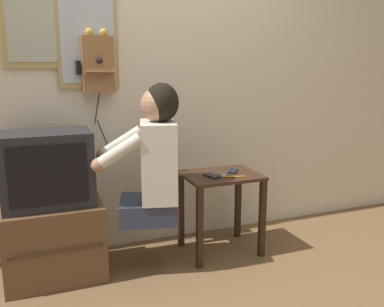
% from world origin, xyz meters
% --- Properties ---
extents(wall_back, '(6.80, 0.05, 2.55)m').
position_xyz_m(wall_back, '(0.00, 1.07, 1.27)').
color(wall_back, beige).
rests_on(wall_back, ground_plane).
extents(side_table, '(0.52, 0.42, 0.58)m').
position_xyz_m(side_table, '(0.46, 0.68, 0.44)').
color(side_table, '#382316').
rests_on(side_table, ground_plane).
extents(person, '(0.59, 0.48, 0.89)m').
position_xyz_m(person, '(-0.04, 0.61, 0.76)').
color(person, '#2D3347').
rests_on(person, ground_plane).
extents(tv_stand, '(0.60, 0.46, 0.48)m').
position_xyz_m(tv_stand, '(-0.67, 0.73, 0.24)').
color(tv_stand, brown).
rests_on(tv_stand, ground_plane).
extents(television, '(0.53, 0.37, 0.45)m').
position_xyz_m(television, '(-0.68, 0.74, 0.71)').
color(television, '#232326').
rests_on(television, tv_stand).
extents(wall_phone_antique, '(0.25, 0.19, 0.79)m').
position_xyz_m(wall_phone_antique, '(-0.31, 0.98, 1.34)').
color(wall_phone_antique, olive).
extents(framed_picture, '(0.43, 0.03, 0.55)m').
position_xyz_m(framed_picture, '(-0.68, 1.03, 1.58)').
color(framed_picture, tan).
extents(wall_mirror, '(0.40, 0.03, 0.71)m').
position_xyz_m(wall_mirror, '(-0.37, 1.02, 1.53)').
color(wall_mirror, tan).
extents(cell_phone_held, '(0.09, 0.13, 0.01)m').
position_xyz_m(cell_phone_held, '(0.37, 0.62, 0.59)').
color(cell_phone_held, black).
rests_on(cell_phone_held, side_table).
extents(cell_phone_spare, '(0.12, 0.14, 0.01)m').
position_xyz_m(cell_phone_spare, '(0.57, 0.70, 0.59)').
color(cell_phone_spare, black).
rests_on(cell_phone_spare, side_table).
extents(toothbrush, '(0.16, 0.06, 0.02)m').
position_xyz_m(toothbrush, '(0.49, 0.57, 0.59)').
color(toothbrush, orange).
rests_on(toothbrush, side_table).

